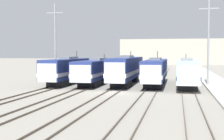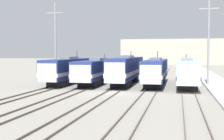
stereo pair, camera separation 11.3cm
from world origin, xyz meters
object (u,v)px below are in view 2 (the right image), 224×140
at_px(locomotive_far_left, 68,70).
at_px(locomotive_center_left, 98,70).
at_px(locomotive_far_right, 187,72).
at_px(catenary_tower_left, 55,41).
at_px(locomotive_center_right, 155,71).
at_px(locomotive_center, 126,69).
at_px(catenary_tower_right, 209,40).

relative_size(locomotive_far_left, locomotive_center_left, 0.92).
xyz_separation_m(locomotive_center_left, locomotive_far_right, (13.09, -1.18, 0.01)).
bearing_deg(catenary_tower_left, locomotive_center_right, -0.84).
distance_m(locomotive_center, catenary_tower_right, 12.40).
relative_size(locomotive_center_right, locomotive_far_right, 0.96).
relative_size(locomotive_center_left, locomotive_center_right, 1.05).
xyz_separation_m(locomotive_center_left, catenary_tower_left, (-6.64, -0.26, 4.42)).
xyz_separation_m(locomotive_center_left, locomotive_center_right, (8.73, -0.49, 0.04)).
relative_size(locomotive_center_left, catenary_tower_right, 1.48).
distance_m(locomotive_center, locomotive_far_right, 8.83).
xyz_separation_m(locomotive_center, locomotive_far_right, (8.73, -1.29, -0.18)).
xyz_separation_m(locomotive_center_left, catenary_tower_right, (16.01, -0.26, 4.42)).
bearing_deg(locomotive_center_left, locomotive_far_right, -5.15).
relative_size(locomotive_far_left, locomotive_center, 0.90).
bearing_deg(catenary_tower_right, locomotive_far_left, -178.24).
height_order(locomotive_center_left, locomotive_center, locomotive_center).
bearing_deg(locomotive_far_left, locomotive_center, 6.50).
xyz_separation_m(locomotive_center, catenary_tower_right, (11.65, -0.37, 4.23)).
distance_m(locomotive_center_right, catenary_tower_left, 15.99).
bearing_deg(catenary_tower_left, locomotive_far_left, -15.38).
bearing_deg(locomotive_center_left, catenary_tower_left, -177.75).
height_order(locomotive_far_left, catenary_tower_left, catenary_tower_left).
xyz_separation_m(locomotive_center_right, catenary_tower_right, (7.28, 0.23, 4.38)).
relative_size(locomotive_center, catenary_tower_right, 1.51).
bearing_deg(locomotive_center, catenary_tower_left, -178.09).
relative_size(locomotive_far_right, catenary_tower_right, 1.47).
bearing_deg(catenary_tower_right, locomotive_center_left, 179.07).
relative_size(locomotive_center, catenary_tower_left, 1.51).
height_order(locomotive_center_left, locomotive_far_right, locomotive_center_left).
relative_size(locomotive_center_left, locomotive_center, 0.98).
bearing_deg(locomotive_center_right, catenary_tower_left, 179.16).
height_order(locomotive_center_right, catenary_tower_right, catenary_tower_right).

